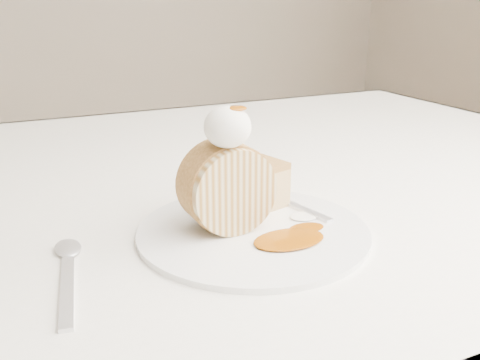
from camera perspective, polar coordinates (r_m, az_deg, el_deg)
name	(u,v)px	position (r m, az deg, el deg)	size (l,w,h in m)	color
table	(181,238)	(0.75, -6.33, -6.19)	(1.40, 0.90, 0.75)	white
plate	(253,231)	(0.54, 1.41, -5.50)	(0.23, 0.23, 0.01)	white
roulade_slice	(227,187)	(0.53, -1.36, -0.77)	(0.09, 0.09, 0.05)	beige
cake_chunk	(259,187)	(0.59, 2.01, -0.77)	(0.05, 0.05, 0.04)	#B38244
whipped_cream	(227,127)	(0.50, -1.35, 5.68)	(0.05, 0.05, 0.04)	white
caramel_drizzle	(235,103)	(0.50, -0.52, 8.19)	(0.02, 0.02, 0.00)	#894205
caramel_pool	(289,239)	(0.52, 5.24, -6.31)	(0.07, 0.05, 0.00)	#894205
fork	(297,207)	(0.60, 6.12, -2.86)	(0.02, 0.14, 0.00)	silver
spoon	(67,290)	(0.47, -17.96, -11.10)	(0.02, 0.14, 0.00)	silver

